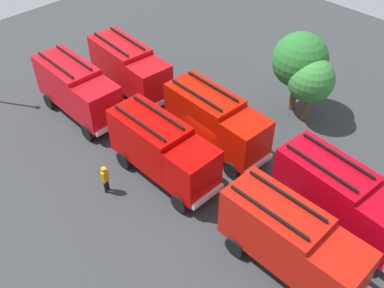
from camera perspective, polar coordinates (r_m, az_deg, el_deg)
ground_plane at (r=27.46m, az=-0.00°, el=-2.20°), size 54.47×54.47×0.00m
fire_truck_0 at (r=30.92m, az=-14.66°, el=6.99°), size 7.24×2.85×3.88m
fire_truck_1 at (r=25.14m, az=-3.87°, el=-0.57°), size 7.20×2.76×3.88m
fire_truck_2 at (r=21.27m, az=12.78°, el=-12.02°), size 7.21×2.77×3.88m
fire_truck_3 at (r=32.57m, az=-8.14°, el=9.84°), size 7.35×3.16×3.88m
fire_truck_4 at (r=27.15m, az=3.09°, el=3.13°), size 7.29×2.98×3.88m
fire_truck_5 at (r=23.72m, az=18.62°, el=-6.39°), size 7.38×3.26×3.88m
firefighter_0 at (r=25.40m, az=-11.22°, el=-4.39°), size 0.35×0.47×1.82m
firefighter_1 at (r=26.45m, az=22.30°, el=-5.25°), size 0.36×0.47×1.75m
tree_0 at (r=30.43m, az=13.85°, el=10.48°), size 3.75×3.75×5.82m
tree_1 at (r=29.87m, az=15.22°, el=8.02°), size 3.08×3.08×4.78m
traffic_cone_0 at (r=32.25m, az=-9.53°, el=5.32°), size 0.39×0.39×0.56m
traffic_cone_1 at (r=26.45m, az=17.81°, el=-5.85°), size 0.46×0.46×0.65m
traffic_cone_2 at (r=28.02m, az=-2.01°, el=-0.15°), size 0.52×0.52×0.75m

